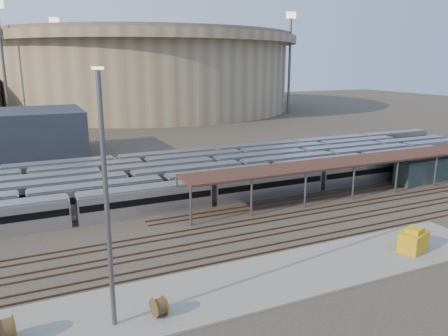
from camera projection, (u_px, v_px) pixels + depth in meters
ground at (252, 219)px, 56.97m from camera, size 420.00×420.00×0.00m
apron at (280, 276)px, 41.68m from camera, size 50.00×9.00×0.20m
subway_trains at (198, 174)px, 72.78m from camera, size 127.27×23.90×3.60m
inspection_shed at (364, 161)px, 68.26m from camera, size 60.30×6.00×5.30m
empty_tracks at (272, 232)px, 52.54m from camera, size 170.00×9.62×0.18m
stadium at (149, 70)px, 186.77m from camera, size 124.00×124.00×32.50m
floodlight_0 at (3, 60)px, 136.96m from camera, size 4.00×1.00×38.40m
floodlight_2 at (290, 60)px, 168.77m from camera, size 4.00×1.00×38.40m
floodlight_3 at (58, 60)px, 189.21m from camera, size 4.00×1.00×38.40m
teal_boxcar at (433, 170)px, 75.36m from camera, size 16.30×3.94×3.77m
cable_reel_west at (6, 330)px, 31.43m from camera, size 1.38×2.13×2.00m
cable_reel_east at (159, 307)px, 34.84m from camera, size 1.13×1.71×1.59m
yard_light_pole at (107, 203)px, 31.59m from camera, size 0.82×0.36×19.51m
yellow_equipment at (413, 241)px, 46.87m from camera, size 3.81×3.02×2.08m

